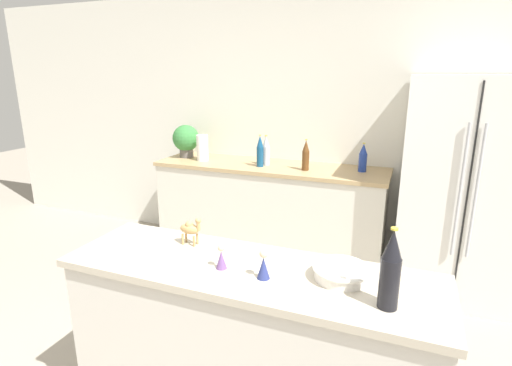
{
  "coord_description": "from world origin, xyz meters",
  "views": [
    {
      "loc": [
        0.86,
        -1.1,
        1.79
      ],
      "look_at": [
        -0.13,
        1.4,
        1.04
      ],
      "focal_mm": 28.0,
      "sensor_mm": 36.0,
      "label": 1
    }
  ],
  "objects_px": {
    "potted_plant": "(186,139)",
    "back_bottle_3": "(266,151)",
    "wise_man_figurine_blue": "(263,266)",
    "wise_man_figurine_crimson": "(221,258)",
    "back_bottle_1": "(306,156)",
    "back_bottle_2": "(260,151)",
    "refrigerator": "(461,190)",
    "camel_figurine": "(190,228)",
    "fruit_bowl": "(341,272)",
    "back_bottle_0": "(363,158)",
    "paper_towel_roll": "(202,148)",
    "wine_bottle": "(390,270)"
  },
  "relations": [
    {
      "from": "paper_towel_roll",
      "to": "back_bottle_2",
      "type": "height_order",
      "value": "back_bottle_2"
    },
    {
      "from": "back_bottle_3",
      "to": "wise_man_figurine_crimson",
      "type": "xyz_separation_m",
      "value": [
        0.53,
        -2.02,
        -0.09
      ]
    },
    {
      "from": "fruit_bowl",
      "to": "back_bottle_3",
      "type": "bearing_deg",
      "value": 118.63
    },
    {
      "from": "back_bottle_1",
      "to": "fruit_bowl",
      "type": "relative_size",
      "value": 1.15
    },
    {
      "from": "back_bottle_0",
      "to": "camel_figurine",
      "type": "height_order",
      "value": "back_bottle_0"
    },
    {
      "from": "back_bottle_1",
      "to": "refrigerator",
      "type": "bearing_deg",
      "value": 0.3
    },
    {
      "from": "fruit_bowl",
      "to": "potted_plant",
      "type": "bearing_deg",
      "value": 134.75
    },
    {
      "from": "back_bottle_0",
      "to": "camel_figurine",
      "type": "distance_m",
      "value": 2.01
    },
    {
      "from": "back_bottle_1",
      "to": "back_bottle_2",
      "type": "relative_size",
      "value": 0.94
    },
    {
      "from": "refrigerator",
      "to": "wine_bottle",
      "type": "bearing_deg",
      "value": -102.08
    },
    {
      "from": "wine_bottle",
      "to": "wise_man_figurine_crimson",
      "type": "bearing_deg",
      "value": 176.16
    },
    {
      "from": "back_bottle_0",
      "to": "wine_bottle",
      "type": "height_order",
      "value": "wine_bottle"
    },
    {
      "from": "refrigerator",
      "to": "back_bottle_2",
      "type": "relative_size",
      "value": 5.94
    },
    {
      "from": "back_bottle_3",
      "to": "wine_bottle",
      "type": "relative_size",
      "value": 0.89
    },
    {
      "from": "back_bottle_3",
      "to": "wise_man_figurine_blue",
      "type": "height_order",
      "value": "back_bottle_3"
    },
    {
      "from": "paper_towel_roll",
      "to": "wise_man_figurine_blue",
      "type": "distance_m",
      "value": 2.43
    },
    {
      "from": "fruit_bowl",
      "to": "back_bottle_2",
      "type": "bearing_deg",
      "value": 120.36
    },
    {
      "from": "back_bottle_1",
      "to": "back_bottle_2",
      "type": "distance_m",
      "value": 0.43
    },
    {
      "from": "back_bottle_1",
      "to": "wine_bottle",
      "type": "distance_m",
      "value": 2.17
    },
    {
      "from": "paper_towel_roll",
      "to": "back_bottle_1",
      "type": "distance_m",
      "value": 1.06
    },
    {
      "from": "refrigerator",
      "to": "wise_man_figurine_crimson",
      "type": "relative_size",
      "value": 15.2
    },
    {
      "from": "wise_man_figurine_blue",
      "to": "back_bottle_0",
      "type": "bearing_deg",
      "value": 85.93
    },
    {
      "from": "refrigerator",
      "to": "wise_man_figurine_crimson",
      "type": "height_order",
      "value": "refrigerator"
    },
    {
      "from": "potted_plant",
      "to": "fruit_bowl",
      "type": "xyz_separation_m",
      "value": [
        1.94,
        -1.96,
        -0.16
      ]
    },
    {
      "from": "potted_plant",
      "to": "back_bottle_3",
      "type": "bearing_deg",
      "value": -2.35
    },
    {
      "from": "wise_man_figurine_blue",
      "to": "back_bottle_3",
      "type": "bearing_deg",
      "value": 109.91
    },
    {
      "from": "potted_plant",
      "to": "wine_bottle",
      "type": "distance_m",
      "value": 3.01
    },
    {
      "from": "wise_man_figurine_blue",
      "to": "wise_man_figurine_crimson",
      "type": "relative_size",
      "value": 1.13
    },
    {
      "from": "refrigerator",
      "to": "camel_figurine",
      "type": "xyz_separation_m",
      "value": [
        -1.41,
        -1.78,
        0.13
      ]
    },
    {
      "from": "back_bottle_2",
      "to": "wise_man_figurine_blue",
      "type": "height_order",
      "value": "back_bottle_2"
    },
    {
      "from": "refrigerator",
      "to": "back_bottle_3",
      "type": "relative_size",
      "value": 6.23
    },
    {
      "from": "paper_towel_roll",
      "to": "back_bottle_1",
      "type": "relative_size",
      "value": 0.91
    },
    {
      "from": "camel_figurine",
      "to": "wise_man_figurine_crimson",
      "type": "xyz_separation_m",
      "value": [
        0.26,
        -0.18,
        -0.04
      ]
    },
    {
      "from": "wise_man_figurine_blue",
      "to": "camel_figurine",
      "type": "bearing_deg",
      "value": 157.74
    },
    {
      "from": "camel_figurine",
      "to": "wise_man_figurine_crimson",
      "type": "bearing_deg",
      "value": -34.11
    },
    {
      "from": "potted_plant",
      "to": "back_bottle_3",
      "type": "distance_m",
      "value": 0.89
    },
    {
      "from": "wise_man_figurine_blue",
      "to": "fruit_bowl",
      "type": "bearing_deg",
      "value": 20.64
    },
    {
      "from": "back_bottle_2",
      "to": "back_bottle_1",
      "type": "bearing_deg",
      "value": 1.5
    },
    {
      "from": "paper_towel_roll",
      "to": "refrigerator",
      "type": "bearing_deg",
      "value": -0.49
    },
    {
      "from": "refrigerator",
      "to": "back_bottle_3",
      "type": "bearing_deg",
      "value": 177.81
    },
    {
      "from": "fruit_bowl",
      "to": "camel_figurine",
      "type": "xyz_separation_m",
      "value": [
        -0.78,
        0.08,
        0.06
      ]
    },
    {
      "from": "potted_plant",
      "to": "wise_man_figurine_blue",
      "type": "bearing_deg",
      "value": -51.84
    },
    {
      "from": "refrigerator",
      "to": "back_bottle_2",
      "type": "height_order",
      "value": "refrigerator"
    },
    {
      "from": "wine_bottle",
      "to": "fruit_bowl",
      "type": "height_order",
      "value": "wine_bottle"
    },
    {
      "from": "back_bottle_0",
      "to": "camel_figurine",
      "type": "relative_size",
      "value": 1.7
    },
    {
      "from": "back_bottle_0",
      "to": "wise_man_figurine_crimson",
      "type": "xyz_separation_m",
      "value": [
        -0.36,
        -2.09,
        -0.08
      ]
    },
    {
      "from": "paper_towel_roll",
      "to": "wise_man_figurine_crimson",
      "type": "xyz_separation_m",
      "value": [
        1.19,
        -1.98,
        -0.08
      ]
    },
    {
      "from": "back_bottle_3",
      "to": "fruit_bowl",
      "type": "xyz_separation_m",
      "value": [
        1.05,
        -1.92,
        -0.11
      ]
    },
    {
      "from": "back_bottle_1",
      "to": "fruit_bowl",
      "type": "xyz_separation_m",
      "value": [
        0.64,
        -1.85,
        -0.11
      ]
    },
    {
      "from": "paper_towel_roll",
      "to": "back_bottle_3",
      "type": "distance_m",
      "value": 0.66
    }
  ]
}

